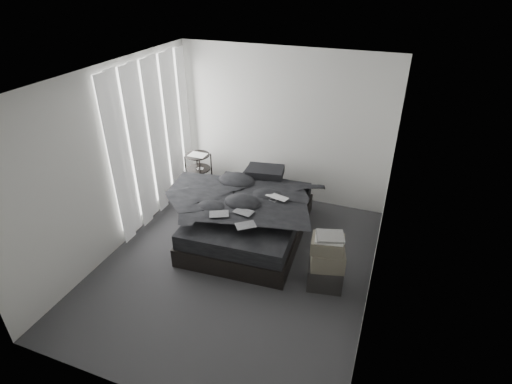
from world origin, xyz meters
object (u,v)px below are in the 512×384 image
(side_stand, at_px, (199,175))
(bed, at_px, (249,227))
(box_lower, at_px, (325,276))
(laptop, at_px, (275,194))

(side_stand, bearing_deg, bed, -33.56)
(bed, distance_m, box_lower, 1.51)
(bed, bearing_deg, side_stand, 142.93)
(side_stand, xyz_separation_m, box_lower, (2.64, -1.57, -0.22))
(laptop, distance_m, side_stand, 1.90)
(side_stand, relative_size, box_lower, 1.75)
(bed, bearing_deg, laptop, 7.50)
(laptop, relative_size, side_stand, 0.43)
(bed, distance_m, side_stand, 1.59)
(laptop, bearing_deg, box_lower, -24.93)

